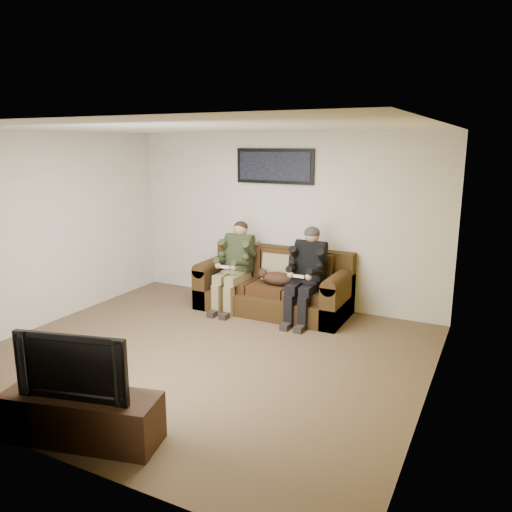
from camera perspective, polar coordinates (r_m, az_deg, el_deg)
The scene contains 16 objects.
floor at distance 6.06m, azimuth -5.82°, elevation -11.01°, with size 5.00×5.00×0.00m, color brown.
ceiling at distance 5.55m, azimuth -6.44°, elevation 14.39°, with size 5.00×5.00×0.00m, color silver.
wall_back at distance 7.62m, azimuth 3.09°, elevation 4.19°, with size 5.00×5.00×0.00m, color beige.
wall_front at distance 4.02m, azimuth -23.76°, elevation -4.77°, with size 5.00×5.00×0.00m, color beige.
wall_left at distance 7.30m, azimuth -22.87°, elevation 2.82°, with size 4.50×4.50×0.00m, color beige.
wall_right at distance 4.82m, azimuth 19.80°, elevation -1.64°, with size 4.50×4.50×0.00m, color beige.
accent_wall_right at distance 4.82m, azimuth 19.68°, elevation -1.63°, with size 4.50×4.50×0.00m, color #AC8B11.
sofa at distance 7.42m, azimuth 2.19°, elevation -3.62°, with size 2.21×0.95×0.90m.
throw_pillow at distance 7.38m, azimuth 2.34°, elevation -1.29°, with size 0.42×0.12×0.40m, color #8D7A5C.
throw_blanket at distance 7.82m, azimuth -1.40°, elevation 1.48°, with size 0.45×0.22×0.08m, color tan.
person_left at distance 7.41m, azimuth -2.39°, elevation -0.54°, with size 0.51×0.87×1.30m.
person_right at distance 6.94m, azimuth 5.86°, elevation -1.48°, with size 0.51×0.86×1.31m.
cat at distance 7.17m, azimuth 2.33°, elevation -2.53°, with size 0.66×0.26×0.24m.
framed_poster at distance 7.56m, azimuth 2.14°, elevation 10.23°, with size 1.25×0.05×0.52m.
tv_stand at distance 4.60m, azimuth -19.24°, elevation -16.98°, with size 1.32×0.42×0.41m, color #321E10.
television at distance 4.39m, azimuth -19.71°, elevation -11.41°, with size 0.97×0.13×0.56m, color black.
Camera 1 is at (3.02, -4.65, 2.44)m, focal length 35.00 mm.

